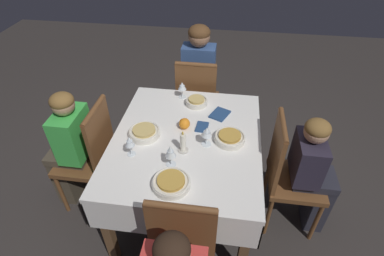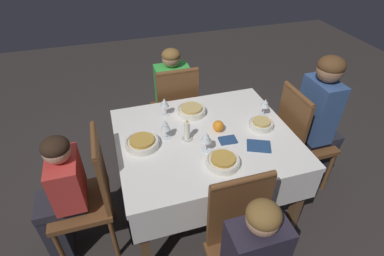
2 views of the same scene
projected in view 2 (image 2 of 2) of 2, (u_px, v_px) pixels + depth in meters
The scene contains 21 objects.
ground_plane at pixel (203, 204), 2.53m from camera, with size 8.00×8.00×0.00m, color #332D2B.
dining_table at pixel (205, 146), 2.14m from camera, with size 1.22×1.03×0.74m.
chair_east at pixel (300, 137), 2.43m from camera, with size 0.40×0.39×0.96m.
chair_south at pixel (244, 247), 1.66m from camera, with size 0.39×0.40×0.96m.
chair_north at pixel (176, 108), 2.77m from camera, with size 0.39×0.40×0.96m.
chair_west at pixel (89, 193), 1.96m from camera, with size 0.40×0.39×0.96m.
person_adult_denim at pixel (321, 117), 2.37m from camera, with size 0.34×0.30×1.20m.
person_child_green at pixel (171, 94), 2.86m from camera, with size 0.30×0.33×1.05m.
person_child_red at pixel (61, 196), 1.91m from camera, with size 0.33×0.30×1.00m.
bowl_east at pixel (261, 124), 2.15m from camera, with size 0.17×0.17×0.06m.
wine_glass_east at pixel (265, 104), 2.23m from camera, with size 0.07×0.07×0.14m.
bowl_south at pixel (223, 161), 1.84m from camera, with size 0.21×0.21×0.06m.
wine_glass_south at pixel (206, 138), 1.90m from camera, with size 0.07×0.07×0.15m.
bowl_north at pixel (191, 110), 2.29m from camera, with size 0.22×0.22×0.06m.
wine_glass_north at pixel (164, 103), 2.23m from camera, with size 0.06×0.06×0.15m.
bowl_west at pixel (142, 142), 1.99m from camera, with size 0.23×0.23×0.06m.
wine_glass_west at pixel (165, 125), 2.00m from camera, with size 0.07×0.07×0.16m.
candle_centerpiece at pixel (187, 132), 2.02m from camera, with size 0.07×0.07×0.17m.
orange_fruit at pixel (218, 126), 2.11m from camera, with size 0.08×0.08×0.08m, color orange.
napkin_red_folded at pixel (228, 140), 2.04m from camera, with size 0.12×0.09×0.01m.
napkin_spare_side at pixel (259, 146), 1.99m from camera, with size 0.19×0.17×0.01m.
Camera 2 is at (-0.56, -1.53, 2.05)m, focal length 28.00 mm.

